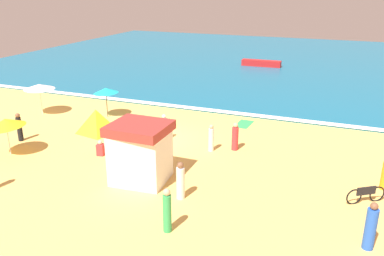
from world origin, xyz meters
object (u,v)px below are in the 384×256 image
at_px(beach_umbrella_4, 39,87).
at_px(beachgoer_10, 101,149).
at_px(beach_umbrella_1, 6,123).
at_px(beachgoer_0, 167,211).
at_px(parked_bicycle, 366,194).
at_px(beachgoer_9, 164,128).
at_px(beachgoer_8, 235,137).
at_px(beach_tent, 96,121).
at_px(lifeguard_cabana, 140,152).
at_px(beachgoer_2, 371,227).
at_px(small_boat_0, 261,63).
at_px(beachgoer_3, 211,138).
at_px(beachgoer_4, 181,181).
at_px(beachgoer_7, 19,127).
at_px(beach_umbrella_2, 106,91).

bearing_deg(beach_umbrella_4, beachgoer_10, -30.18).
xyz_separation_m(beach_umbrella_1, beachgoer_0, (10.97, -3.39, -0.94)).
bearing_deg(parked_bicycle, beachgoer_9, 162.86).
relative_size(beach_umbrella_4, beachgoer_8, 1.45).
xyz_separation_m(beach_umbrella_1, parked_bicycle, (17.85, 1.64, -1.42)).
relative_size(beach_tent, beachgoer_0, 1.51).
height_order(lifeguard_cabana, beach_tent, lifeguard_cabana).
distance_m(beachgoer_2, beachgoer_9, 12.99).
distance_m(lifeguard_cabana, small_boat_0, 29.05).
bearing_deg(beach_umbrella_4, lifeguard_cabana, -29.28).
height_order(beach_umbrella_1, beachgoer_3, beach_umbrella_1).
height_order(parked_bicycle, small_boat_0, small_boat_0).
bearing_deg(beach_umbrella_4, beachgoer_3, -7.95).
height_order(beachgoer_2, beachgoer_9, beachgoer_2).
bearing_deg(beachgoer_0, beachgoer_4, 101.95).
distance_m(beachgoer_7, beachgoer_10, 5.62).
bearing_deg(beach_umbrella_4, beachgoer_7, -62.47).
bearing_deg(beachgoer_8, beach_umbrella_2, 166.01).
relative_size(lifeguard_cabana, beachgoer_2, 1.55).
xyz_separation_m(lifeguard_cabana, beachgoer_2, (9.87, -1.69, -0.58)).
height_order(beach_umbrella_1, beachgoer_9, beach_umbrella_1).
bearing_deg(beach_umbrella_1, small_boat_0, 75.93).
height_order(beach_umbrella_2, beach_tent, beach_umbrella_2).
xyz_separation_m(beach_umbrella_4, beachgoer_7, (2.38, -4.57, -1.17)).
bearing_deg(small_boat_0, beachgoer_8, -80.82).
height_order(beachgoer_0, beachgoer_9, beachgoer_0).
bearing_deg(beachgoer_10, beach_umbrella_4, 149.82).
xyz_separation_m(beachgoer_2, beachgoer_10, (-13.32, 3.45, -0.48)).
bearing_deg(beachgoer_9, beachgoer_10, -123.97).
distance_m(lifeguard_cabana, beachgoer_2, 10.03).
distance_m(beachgoer_4, beachgoer_10, 6.43).
xyz_separation_m(lifeguard_cabana, beach_umbrella_4, (-11.42, 6.41, 0.56)).
xyz_separation_m(beach_umbrella_2, beachgoer_10, (3.38, -5.88, -1.50)).
bearing_deg(beach_umbrella_1, beachgoer_0, -17.15).
distance_m(beach_umbrella_1, small_boat_0, 29.91).
bearing_deg(beachgoer_7, beachgoer_2, -10.54).
xyz_separation_m(beachgoer_8, beachgoer_9, (-4.28, -0.12, 0.01)).
distance_m(beachgoer_3, beachgoer_7, 11.26).
height_order(beach_umbrella_2, beachgoer_4, beach_umbrella_2).
bearing_deg(beach_umbrella_4, beachgoer_9, -7.48).
bearing_deg(beachgoer_9, beach_umbrella_4, 172.52).
bearing_deg(beachgoer_2, parked_bicycle, 91.31).
bearing_deg(beach_umbrella_1, beach_umbrella_4, 117.88).
bearing_deg(beachgoer_8, small_boat_0, 99.18).
relative_size(beach_umbrella_1, beachgoer_2, 1.51).
height_order(lifeguard_cabana, beachgoer_7, lifeguard_cabana).
bearing_deg(beach_umbrella_4, beachgoer_8, -4.83).
distance_m(beach_tent, beachgoer_3, 7.56).
distance_m(beach_umbrella_1, beachgoer_7, 2.28).
bearing_deg(beach_tent, beachgoer_0, -43.13).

